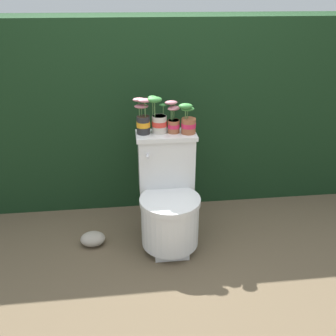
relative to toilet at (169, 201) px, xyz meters
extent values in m
plane|color=brown|center=(0.01, -0.06, -0.34)|extent=(12.00, 12.00, 0.00)
cube|color=black|center=(0.01, 0.85, 0.41)|extent=(4.09, 0.65, 1.51)
cube|color=silver|center=(0.00, -0.08, -0.32)|extent=(0.23, 0.30, 0.05)
cylinder|color=silver|center=(0.00, -0.08, -0.13)|extent=(0.40, 0.40, 0.32)
cylinder|color=silver|center=(0.00, -0.08, 0.05)|extent=(0.41, 0.41, 0.04)
cube|color=silver|center=(0.00, 0.15, 0.21)|extent=(0.39, 0.19, 0.41)
cube|color=silver|center=(0.00, 0.15, 0.43)|extent=(0.41, 0.22, 0.03)
cylinder|color=silver|center=(-0.14, 0.03, 0.33)|extent=(0.02, 0.05, 0.02)
cylinder|color=#262628|center=(-0.15, 0.17, 0.51)|extent=(0.09, 0.09, 0.12)
cylinder|color=orange|center=(-0.15, 0.17, 0.51)|extent=(0.09, 0.09, 0.04)
cylinder|color=#332319|center=(-0.15, 0.17, 0.56)|extent=(0.08, 0.08, 0.01)
cylinder|color=#4C753D|center=(-0.16, 0.18, 0.59)|extent=(0.01, 0.01, 0.06)
ellipsoid|color=#B26B75|center=(-0.16, 0.18, 0.63)|extent=(0.10, 0.07, 0.03)
cylinder|color=#4C753D|center=(-0.14, 0.16, 0.62)|extent=(0.01, 0.01, 0.10)
ellipsoid|color=#B26B75|center=(-0.14, 0.16, 0.68)|extent=(0.09, 0.07, 0.03)
cylinder|color=#4C753D|center=(-0.18, 0.18, 0.62)|extent=(0.01, 0.01, 0.10)
ellipsoid|color=#B26B75|center=(-0.18, 0.18, 0.68)|extent=(0.08, 0.06, 0.03)
cylinder|color=beige|center=(-0.04, 0.18, 0.50)|extent=(0.10, 0.10, 0.12)
cylinder|color=red|center=(-0.04, 0.18, 0.51)|extent=(0.10, 0.10, 0.04)
cylinder|color=#332319|center=(-0.04, 0.18, 0.56)|extent=(0.09, 0.09, 0.01)
cylinder|color=#4C753D|center=(-0.09, 0.19, 0.62)|extent=(0.01, 0.01, 0.12)
ellipsoid|color=#387F38|center=(-0.09, 0.19, 0.69)|extent=(0.06, 0.04, 0.03)
cylinder|color=#4C753D|center=(-0.01, 0.20, 0.59)|extent=(0.01, 0.01, 0.06)
ellipsoid|color=#387F38|center=(-0.01, 0.20, 0.63)|extent=(0.06, 0.04, 0.02)
cylinder|color=#4C753D|center=(-0.08, 0.15, 0.62)|extent=(0.01, 0.01, 0.11)
ellipsoid|color=#387F38|center=(-0.08, 0.15, 0.68)|extent=(0.10, 0.07, 0.04)
cylinder|color=#9E5638|center=(0.05, 0.16, 0.49)|extent=(0.08, 0.08, 0.09)
cylinder|color=#D1234C|center=(0.05, 0.16, 0.49)|extent=(0.08, 0.08, 0.03)
cylinder|color=#332319|center=(0.05, 0.16, 0.53)|extent=(0.08, 0.08, 0.01)
cylinder|color=#4C753D|center=(0.04, 0.18, 0.59)|extent=(0.01, 0.01, 0.11)
ellipsoid|color=#B26B75|center=(0.04, 0.18, 0.65)|extent=(0.09, 0.06, 0.03)
cylinder|color=#4C753D|center=(0.04, 0.16, 0.57)|extent=(0.01, 0.01, 0.07)
ellipsoid|color=#B26B75|center=(0.04, 0.16, 0.61)|extent=(0.06, 0.04, 0.02)
cylinder|color=#4C753D|center=(0.06, 0.18, 0.57)|extent=(0.01, 0.01, 0.07)
ellipsoid|color=#B26B75|center=(0.06, 0.18, 0.61)|extent=(0.08, 0.06, 0.03)
cylinder|color=#9E5638|center=(0.15, 0.14, 0.50)|extent=(0.10, 0.10, 0.10)
cylinder|color=#D1234C|center=(0.15, 0.14, 0.50)|extent=(0.10, 0.10, 0.03)
cylinder|color=#332319|center=(0.15, 0.14, 0.54)|extent=(0.09, 0.09, 0.01)
cylinder|color=#4C753D|center=(0.15, 0.15, 0.58)|extent=(0.01, 0.01, 0.06)
ellipsoid|color=#387F38|center=(0.15, 0.15, 0.61)|extent=(0.09, 0.06, 0.03)
cylinder|color=#4C753D|center=(0.13, 0.13, 0.59)|extent=(0.01, 0.01, 0.08)
ellipsoid|color=#387F38|center=(0.13, 0.13, 0.64)|extent=(0.09, 0.07, 0.04)
ellipsoid|color=#9E9384|center=(-0.55, 0.02, -0.29)|extent=(0.18, 0.14, 0.10)
camera|label=1|loc=(-0.27, -2.25, 1.33)|focal=40.00mm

